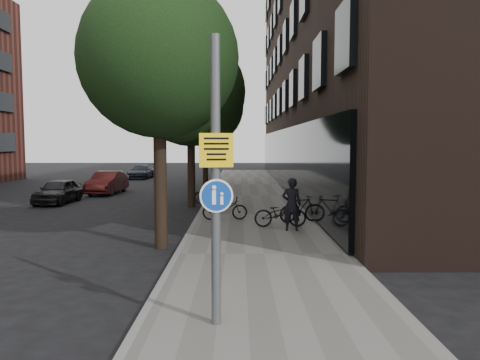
{
  "coord_description": "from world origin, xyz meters",
  "views": [
    {
      "loc": [
        -0.4,
        -8.53,
        2.99
      ],
      "look_at": [
        -0.37,
        3.7,
        2.0
      ],
      "focal_mm": 35.0,
      "sensor_mm": 36.0,
      "label": 1
    }
  ],
  "objects_px": {
    "signpost": "(216,181)",
    "pedestrian": "(292,204)",
    "parked_car_near": "(58,191)",
    "parked_bike_facade_near": "(280,213)"
  },
  "relations": [
    {
      "from": "pedestrian",
      "to": "parked_bike_facade_near",
      "type": "xyz_separation_m",
      "value": [
        -0.3,
        0.67,
        -0.4
      ]
    },
    {
      "from": "signpost",
      "to": "pedestrian",
      "type": "xyz_separation_m",
      "value": [
        2.07,
        7.84,
        -1.41
      ]
    },
    {
      "from": "pedestrian",
      "to": "parked_car_near",
      "type": "height_order",
      "value": "pedestrian"
    },
    {
      "from": "signpost",
      "to": "parked_bike_facade_near",
      "type": "distance_m",
      "value": 8.88
    },
    {
      "from": "pedestrian",
      "to": "parked_car_near",
      "type": "distance_m",
      "value": 13.14
    },
    {
      "from": "signpost",
      "to": "pedestrian",
      "type": "distance_m",
      "value": 8.23
    },
    {
      "from": "signpost",
      "to": "pedestrian",
      "type": "height_order",
      "value": "signpost"
    },
    {
      "from": "signpost",
      "to": "pedestrian",
      "type": "relative_size",
      "value": 2.6
    },
    {
      "from": "pedestrian",
      "to": "parked_bike_facade_near",
      "type": "distance_m",
      "value": 0.84
    },
    {
      "from": "parked_car_near",
      "to": "pedestrian",
      "type": "bearing_deg",
      "value": -33.53
    }
  ]
}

